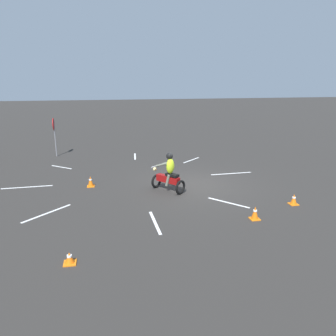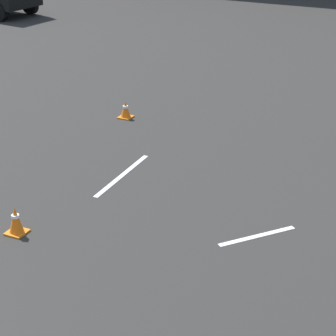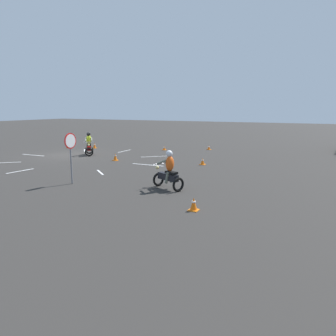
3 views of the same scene
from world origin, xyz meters
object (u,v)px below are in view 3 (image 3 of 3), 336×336
at_px(traffic_cone_near_right, 209,148).
at_px(traffic_cone_far_left, 95,146).
at_px(traffic_cone_mid_center, 164,148).
at_px(traffic_cone_far_center, 115,157).
at_px(traffic_cone_near_left, 203,161).
at_px(traffic_cone_mid_left, 68,146).
at_px(traffic_cone_far_right, 194,204).
at_px(motorcycle_rider_background, 169,172).
at_px(stop_sign, 71,148).
at_px(motorcycle_rider_foreground, 89,145).

xyz_separation_m(traffic_cone_near_right, traffic_cone_far_left, (3.49, -9.02, 0.05)).
height_order(traffic_cone_mid_center, traffic_cone_far_center, traffic_cone_far_center).
height_order(traffic_cone_near_left, traffic_cone_mid_left, traffic_cone_near_left).
bearing_deg(traffic_cone_far_right, motorcycle_rider_background, -137.20).
bearing_deg(traffic_cone_far_center, traffic_cone_mid_center, 176.75).
bearing_deg(traffic_cone_far_right, traffic_cone_far_left, -130.43).
bearing_deg(traffic_cone_mid_left, stop_sign, 44.42).
bearing_deg(traffic_cone_mid_center, traffic_cone_near_right, 120.75).
bearing_deg(motorcycle_rider_background, traffic_cone_mid_left, 80.63).
bearing_deg(traffic_cone_near_left, traffic_cone_mid_center, -134.00).
relative_size(motorcycle_rider_foreground, traffic_cone_far_right, 3.68).
relative_size(traffic_cone_mid_center, traffic_cone_far_right, 0.71).
relative_size(traffic_cone_mid_left, traffic_cone_far_left, 0.89).
bearing_deg(stop_sign, traffic_cone_far_center, -160.71).
distance_m(motorcycle_rider_foreground, traffic_cone_near_left, 8.90).
xyz_separation_m(motorcycle_rider_background, traffic_cone_mid_center, (-11.40, -6.18, -0.58)).
bearing_deg(traffic_cone_mid_center, traffic_cone_near_left, 46.00).
bearing_deg(stop_sign, traffic_cone_near_right, 174.84).
height_order(traffic_cone_near_right, traffic_cone_mid_left, traffic_cone_mid_left).
relative_size(motorcycle_rider_background, traffic_cone_far_right, 3.68).
height_order(motorcycle_rider_foreground, traffic_cone_far_center, motorcycle_rider_foreground).
xyz_separation_m(stop_sign, traffic_cone_far_center, (-6.31, -2.21, -1.41)).
height_order(motorcycle_rider_background, traffic_cone_far_center, motorcycle_rider_background).
height_order(motorcycle_rider_background, stop_sign, stop_sign).
distance_m(traffic_cone_far_right, traffic_cone_far_left, 18.57).
xyz_separation_m(traffic_cone_near_left, traffic_cone_far_center, (1.09, -5.65, 0.03)).
distance_m(traffic_cone_far_center, traffic_cone_far_left, 7.18).
bearing_deg(motorcycle_rider_background, traffic_cone_mid_center, 51.20).
relative_size(motorcycle_rider_background, traffic_cone_far_center, 3.52).
xyz_separation_m(traffic_cone_far_center, traffic_cone_far_left, (-4.60, -5.51, -0.01)).
height_order(traffic_cone_near_left, traffic_cone_near_right, traffic_cone_near_left).
xyz_separation_m(traffic_cone_mid_left, traffic_cone_far_right, (11.08, 16.17, 0.02)).
relative_size(motorcycle_rider_foreground, motorcycle_rider_background, 1.00).
bearing_deg(motorcycle_rider_background, traffic_cone_near_right, 35.56).
relative_size(motorcycle_rider_background, stop_sign, 0.72).
bearing_deg(traffic_cone_mid_left, traffic_cone_far_right, 55.56).
height_order(motorcycle_rider_background, traffic_cone_near_right, motorcycle_rider_background).
height_order(stop_sign, traffic_cone_mid_left, stop_sign).
xyz_separation_m(motorcycle_rider_background, traffic_cone_far_right, (2.26, 2.09, -0.51)).
xyz_separation_m(motorcycle_rider_background, stop_sign, (1.12, -4.33, 0.91)).
relative_size(traffic_cone_near_left, traffic_cone_mid_left, 1.01).
xyz_separation_m(motorcycle_rider_foreground, traffic_cone_near_left, (0.15, 8.88, -0.53)).
xyz_separation_m(motorcycle_rider_background, traffic_cone_far_center, (-5.19, -6.53, -0.50)).
bearing_deg(traffic_cone_mid_left, traffic_cone_mid_center, 108.05).
relative_size(motorcycle_rider_foreground, traffic_cone_mid_left, 4.09).
bearing_deg(stop_sign, motorcycle_rider_foreground, -144.24).
bearing_deg(traffic_cone_far_left, traffic_cone_far_center, 50.16).
xyz_separation_m(traffic_cone_near_left, traffic_cone_near_right, (-6.99, -2.14, -0.02)).
relative_size(traffic_cone_near_left, traffic_cone_near_right, 1.12).
bearing_deg(traffic_cone_near_left, traffic_cone_far_center, -79.06).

